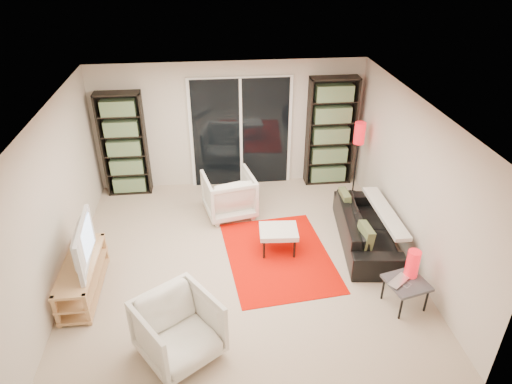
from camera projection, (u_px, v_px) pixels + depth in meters
floor at (242, 259)px, 6.97m from camera, size 5.00×5.00×0.00m
wall_back at (230, 125)px, 8.53m from camera, size 5.00×0.02×2.40m
wall_front at (262, 324)px, 4.22m from camera, size 5.00×0.02×2.40m
wall_left at (56, 201)px, 6.14m from camera, size 0.02×5.00×2.40m
wall_right at (412, 182)px, 6.61m from camera, size 0.02×5.00×2.40m
ceiling at (239, 109)px, 5.78m from camera, size 5.00×5.00×0.02m
sliding_door at (241, 133)px, 8.59m from camera, size 1.92×0.08×2.16m
bookshelf_left at (124, 145)px, 8.31m from camera, size 0.80×0.30×1.95m
bookshelf_right at (331, 132)px, 8.64m from camera, size 0.90×0.30×2.10m
tv_stand at (83, 277)px, 6.22m from camera, size 0.44×1.36×0.50m
tv at (77, 245)px, 5.95m from camera, size 0.21×1.05×0.60m
rug at (278, 256)px, 7.03m from camera, size 1.73×2.21×0.01m
sofa at (366, 228)px, 7.20m from camera, size 1.00×2.04×0.57m
armchair_back at (229, 194)px, 7.92m from camera, size 0.98×0.99×0.77m
armchair_front at (179, 329)px, 5.23m from camera, size 1.17×1.17×0.78m
ottoman at (278, 232)px, 6.99m from camera, size 0.61×0.51×0.40m
side_table at (406, 284)px, 5.95m from camera, size 0.60×0.60×0.40m
laptop at (402, 283)px, 5.88m from camera, size 0.41×0.38×0.03m
table_lamp at (413, 264)px, 5.94m from camera, size 0.17×0.17×0.39m
floor_lamp at (359, 140)px, 8.14m from camera, size 0.22×0.22×1.45m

